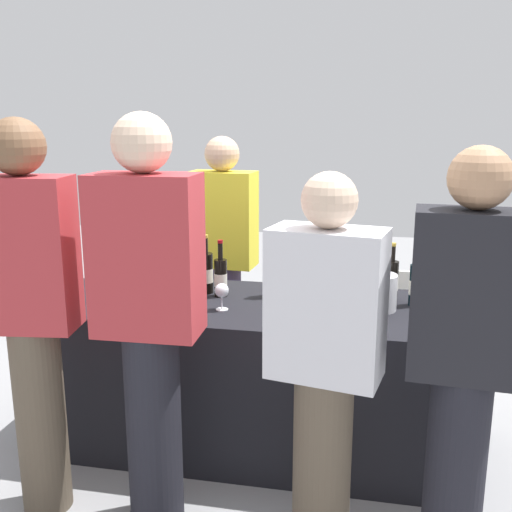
{
  "coord_description": "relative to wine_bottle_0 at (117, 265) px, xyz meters",
  "views": [
    {
      "loc": [
        0.56,
        -2.82,
        1.71
      ],
      "look_at": [
        0.0,
        0.0,
        1.04
      ],
      "focal_mm": 40.95,
      "sensor_mm": 36.0,
      "label": 1
    }
  ],
  "objects": [
    {
      "name": "wine_bottle_5",
      "position": [
        1.08,
        -0.08,
        -0.01
      ],
      "size": [
        0.07,
        0.07,
        0.3
      ],
      "color": "black",
      "rests_on": "tasting_table"
    },
    {
      "name": "guest_0",
      "position": [
        0.03,
        -0.91,
        0.04
      ],
      "size": [
        0.41,
        0.26,
        1.72
      ],
      "rotation": [
        0.0,
        0.0,
        0.13
      ],
      "color": "brown",
      "rests_on": "ground_plane"
    },
    {
      "name": "tasting_table",
      "position": [
        0.85,
        -0.2,
        -0.51
      ],
      "size": [
        2.21,
        0.81,
        0.79
      ],
      "primitive_type": "cube",
      "color": "black",
      "rests_on": "ground_plane"
    },
    {
      "name": "wine_bottle_0",
      "position": [
        0.0,
        0.0,
        0.0
      ],
      "size": [
        0.07,
        0.07,
        0.31
      ],
      "color": "black",
      "rests_on": "tasting_table"
    },
    {
      "name": "wine_bottle_2",
      "position": [
        0.54,
        -0.07,
        0.0
      ],
      "size": [
        0.08,
        0.08,
        0.32
      ],
      "color": "black",
      "rests_on": "tasting_table"
    },
    {
      "name": "menu_board",
      "position": [
        1.8,
        0.74,
        -0.52
      ],
      "size": [
        0.62,
        0.06,
        0.76
      ],
      "primitive_type": "cube",
      "rotation": [
        0.0,
        0.0,
        -0.06
      ],
      "color": "white",
      "rests_on": "ground_plane"
    },
    {
      "name": "wine_bottle_7",
      "position": [
        1.65,
        -0.08,
        -0.0
      ],
      "size": [
        0.07,
        0.07,
        0.31
      ],
      "color": "black",
      "rests_on": "tasting_table"
    },
    {
      "name": "ice_bucket",
      "position": [
        1.46,
        -0.18,
        -0.02
      ],
      "size": [
        0.2,
        0.2,
        0.18
      ],
      "primitive_type": "cylinder",
      "color": "silver",
      "rests_on": "tasting_table"
    },
    {
      "name": "wine_bottle_4",
      "position": [
        0.92,
        -0.06,
        0.01
      ],
      "size": [
        0.08,
        0.08,
        0.33
      ],
      "color": "black",
      "rests_on": "tasting_table"
    },
    {
      "name": "guest_1",
      "position": [
        0.54,
        -0.89,
        0.04
      ],
      "size": [
        0.43,
        0.24,
        1.74
      ],
      "rotation": [
        0.0,
        0.0,
        0.02
      ],
      "color": "black",
      "rests_on": "ground_plane"
    },
    {
      "name": "wine_glass_0",
      "position": [
        0.7,
        -0.34,
        -0.02
      ],
      "size": [
        0.07,
        0.07,
        0.14
      ],
      "color": "silver",
      "rests_on": "tasting_table"
    },
    {
      "name": "guest_2",
      "position": [
        1.26,
        -0.94,
        -0.08
      ],
      "size": [
        0.46,
        0.31,
        1.53
      ],
      "rotation": [
        0.0,
        0.0,
        -0.2
      ],
      "color": "brown",
      "rests_on": "ground_plane"
    },
    {
      "name": "server_pouring",
      "position": [
        0.5,
        0.51,
        -0.03
      ],
      "size": [
        0.43,
        0.26,
        1.61
      ],
      "rotation": [
        0.0,
        0.0,
        3.06
      ],
      "color": "#3F3351",
      "rests_on": "ground_plane"
    },
    {
      "name": "wine_glass_2",
      "position": [
        1.41,
        -0.3,
        -0.02
      ],
      "size": [
        0.07,
        0.07,
        0.13
      ],
      "color": "silver",
      "rests_on": "tasting_table"
    },
    {
      "name": "wine_glass_1",
      "position": [
        1.13,
        -0.27,
        -0.01
      ],
      "size": [
        0.07,
        0.07,
        0.15
      ],
      "color": "silver",
      "rests_on": "tasting_table"
    },
    {
      "name": "guest_3",
      "position": [
        1.76,
        -0.95,
        -0.02
      ],
      "size": [
        0.42,
        0.25,
        1.63
      ],
      "rotation": [
        0.0,
        0.0,
        -0.08
      ],
      "color": "black",
      "rests_on": "ground_plane"
    },
    {
      "name": "wine_bottle_3",
      "position": [
        0.64,
        -0.11,
        -0.01
      ],
      "size": [
        0.07,
        0.07,
        0.31
      ],
      "color": "black",
      "rests_on": "tasting_table"
    },
    {
      "name": "ground_plane",
      "position": [
        0.85,
        -0.2,
        -0.9
      ],
      "size": [
        12.0,
        12.0,
        0.0
      ],
      "primitive_type": "plane",
      "color": "gray"
    },
    {
      "name": "wine_bottle_6",
      "position": [
        1.53,
        -0.03,
        -0.0
      ],
      "size": [
        0.07,
        0.07,
        0.31
      ],
      "color": "black",
      "rests_on": "tasting_table"
    },
    {
      "name": "wine_bottle_1",
      "position": [
        0.45,
        -0.11,
        0.0
      ],
      "size": [
        0.08,
        0.08,
        0.33
      ],
      "color": "black",
      "rests_on": "tasting_table"
    }
  ]
}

